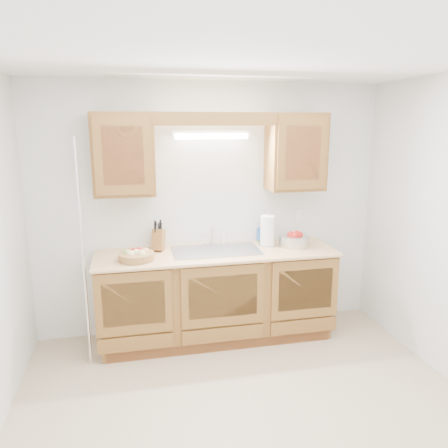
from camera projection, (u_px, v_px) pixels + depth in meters
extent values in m
plane|color=tan|center=(248.00, 411.00, 3.26)|extent=(3.50, 3.50, 0.00)
plane|color=white|center=(253.00, 57.00, 2.70)|extent=(3.50, 3.50, 0.00)
cube|color=silver|center=(210.00, 210.00, 4.41)|extent=(3.50, 0.02, 2.50)
cube|color=silver|center=(364.00, 366.00, 1.56)|extent=(3.50, 0.02, 2.50)
cube|color=brown|center=(216.00, 296.00, 4.31)|extent=(2.20, 0.60, 0.86)
cube|color=#DFB075|center=(217.00, 253.00, 4.20)|extent=(2.30, 0.63, 0.04)
cube|color=brown|center=(123.00, 154.00, 3.96)|extent=(0.55, 0.33, 0.75)
cube|color=brown|center=(296.00, 152.00, 4.30)|extent=(0.55, 0.33, 0.75)
cube|color=brown|center=(216.00, 119.00, 3.92)|extent=(2.20, 0.05, 0.12)
cylinder|color=white|center=(212.00, 136.00, 4.15)|extent=(0.70, 0.05, 0.05)
cube|color=white|center=(211.00, 133.00, 4.18)|extent=(0.76, 0.06, 0.05)
cube|color=#9E9EA3|center=(216.00, 251.00, 4.21)|extent=(0.84, 0.46, 0.01)
cube|color=#9E9EA3|center=(195.00, 260.00, 4.18)|extent=(0.39, 0.40, 0.16)
cube|color=#9E9EA3|center=(237.00, 257.00, 4.27)|extent=(0.39, 0.40, 0.16)
cylinder|color=silver|center=(212.00, 243.00, 4.40)|extent=(0.06, 0.06, 0.04)
cylinder|color=silver|center=(212.00, 236.00, 4.38)|extent=(0.02, 0.02, 0.16)
cylinder|color=silver|center=(213.00, 228.00, 4.31)|extent=(0.02, 0.12, 0.02)
cylinder|color=white|center=(224.00, 239.00, 4.41)|extent=(0.03, 0.03, 0.12)
cylinder|color=silver|center=(83.00, 257.00, 3.68)|extent=(0.03, 0.03, 2.00)
cube|color=white|center=(299.00, 215.00, 4.62)|extent=(0.08, 0.01, 0.12)
cylinder|color=#A17741|center=(136.00, 256.00, 3.92)|extent=(0.40, 0.40, 0.06)
sphere|color=#D8C67F|center=(130.00, 255.00, 3.87)|extent=(0.08, 0.08, 0.08)
sphere|color=#D8C67F|center=(141.00, 254.00, 3.88)|extent=(0.08, 0.08, 0.08)
sphere|color=tan|center=(145.00, 252.00, 3.96)|extent=(0.07, 0.07, 0.07)
sphere|color=#A51912|center=(134.00, 252.00, 3.96)|extent=(0.07, 0.07, 0.07)
sphere|color=#72A53F|center=(126.00, 253.00, 3.92)|extent=(0.07, 0.07, 0.07)
sphere|color=#D8C67F|center=(136.00, 253.00, 3.90)|extent=(0.08, 0.08, 0.08)
sphere|color=#A51912|center=(139.00, 251.00, 4.00)|extent=(0.07, 0.07, 0.07)
cube|color=brown|center=(158.00, 240.00, 4.21)|extent=(0.16, 0.20, 0.23)
cylinder|color=black|center=(155.00, 228.00, 4.16)|extent=(0.03, 0.04, 0.09)
cylinder|color=black|center=(158.00, 228.00, 4.17)|extent=(0.03, 0.04, 0.09)
cylinder|color=black|center=(161.00, 227.00, 4.17)|extent=(0.03, 0.04, 0.09)
cylinder|color=black|center=(156.00, 226.00, 4.20)|extent=(0.03, 0.04, 0.09)
cylinder|color=black|center=(160.00, 225.00, 4.20)|extent=(0.03, 0.04, 0.09)
cylinder|color=black|center=(155.00, 225.00, 4.22)|extent=(0.03, 0.04, 0.09)
cylinder|color=black|center=(161.00, 224.00, 4.23)|extent=(0.03, 0.04, 0.09)
cylinder|color=orange|center=(158.00, 238.00, 4.30)|extent=(0.07, 0.07, 0.20)
cylinder|color=white|center=(157.00, 228.00, 4.27)|extent=(0.07, 0.07, 0.01)
imported|color=blue|center=(263.00, 232.00, 4.52)|extent=(0.11, 0.12, 0.20)
cube|color=#CC333F|center=(263.00, 241.00, 4.55)|extent=(0.12, 0.09, 0.01)
cube|color=green|center=(263.00, 240.00, 4.54)|extent=(0.12, 0.09, 0.02)
cylinder|color=silver|center=(267.00, 245.00, 4.39)|extent=(0.18, 0.18, 0.01)
cylinder|color=silver|center=(268.00, 229.00, 4.35)|extent=(0.02, 0.02, 0.35)
cylinder|color=white|center=(268.00, 230.00, 4.36)|extent=(0.15, 0.15, 0.30)
sphere|color=silver|center=(268.00, 211.00, 4.32)|extent=(0.02, 0.02, 0.02)
cylinder|color=silver|center=(294.00, 240.00, 4.37)|extent=(0.33, 0.33, 0.11)
sphere|color=#A51912|center=(291.00, 235.00, 4.35)|extent=(0.08, 0.08, 0.08)
sphere|color=#A51912|center=(296.00, 234.00, 4.38)|extent=(0.08, 0.08, 0.08)
sphere|color=#A51912|center=(295.00, 236.00, 4.32)|extent=(0.08, 0.08, 0.08)
sphere|color=#A51912|center=(299.00, 235.00, 4.34)|extent=(0.08, 0.08, 0.08)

